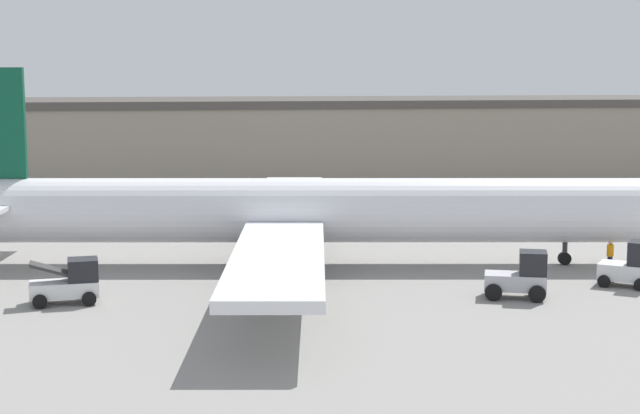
{
  "coord_description": "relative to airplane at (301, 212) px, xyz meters",
  "views": [
    {
      "loc": [
        -7.4,
        -52.68,
        10.79
      ],
      "look_at": [
        0.0,
        0.0,
        3.23
      ],
      "focal_mm": 55.0,
      "sensor_mm": 36.0,
      "label": 1
    }
  ],
  "objects": [
    {
      "name": "ground_plane",
      "position": [
        1.03,
        -0.14,
        -2.97
      ],
      "size": [
        400.0,
        400.0,
        0.0
      ],
      "primitive_type": "plane",
      "color": "gray"
    },
    {
      "name": "terminal_building",
      "position": [
        15.97,
        34.99,
        1.08
      ],
      "size": [
        97.15,
        14.28,
        8.09
      ],
      "color": "gray",
      "rests_on": "ground_plane"
    },
    {
      "name": "airplane",
      "position": [
        0.0,
        0.0,
        0.0
      ],
      "size": [
        44.39,
        39.55,
        10.83
      ],
      "rotation": [
        0.0,
        0.0,
        -0.14
      ],
      "color": "white",
      "rests_on": "ground_plane"
    },
    {
      "name": "ground_crew_worker",
      "position": [
        16.24,
        -3.87,
        -2.09
      ],
      "size": [
        0.36,
        0.36,
        1.65
      ],
      "rotation": [
        0.0,
        0.0,
        3.82
      ],
      "color": "#1E2338",
      "rests_on": "ground_plane"
    },
    {
      "name": "baggage_tug",
      "position": [
        9.32,
        -9.32,
        -1.94
      ],
      "size": [
        3.21,
        2.53,
        2.27
      ],
      "rotation": [
        0.0,
        0.0,
        -0.32
      ],
      "color": "#B2B2B7",
      "rests_on": "ground_plane"
    },
    {
      "name": "belt_loader_truck",
      "position": [
        -11.68,
        -7.36,
        -2.0
      ],
      "size": [
        3.25,
        2.11,
        2.06
      ],
      "rotation": [
        0.0,
        0.0,
        0.12
      ],
      "color": "silver",
      "rests_on": "ground_plane"
    },
    {
      "name": "pushback_tug",
      "position": [
        15.57,
        -7.67,
        -1.95
      ],
      "size": [
        2.98,
        2.83,
        2.31
      ],
      "rotation": [
        0.0,
        0.0,
        -0.6
      ],
      "color": "silver",
      "rests_on": "ground_plane"
    }
  ]
}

